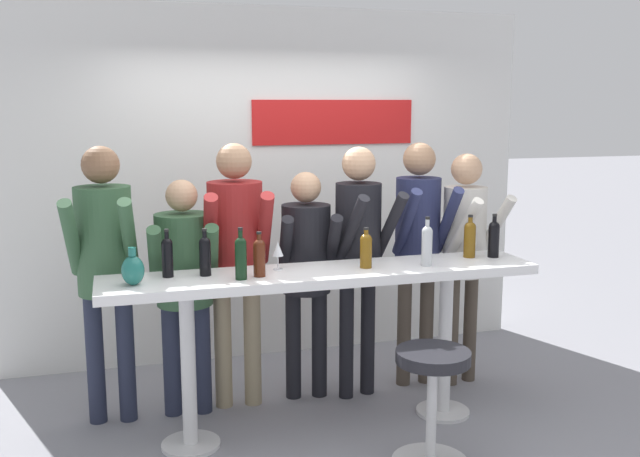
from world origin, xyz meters
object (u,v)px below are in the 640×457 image
(wine_bottle_1, at_px, (494,237))
(wine_glass_0, at_px, (278,250))
(wine_bottle_4, at_px, (470,238))
(wine_bottle_7, at_px, (366,249))
(person_center_left, at_px, (236,246))
(wine_bottle_2, at_px, (167,255))
(person_center_right, at_px, (359,242))
(person_center, at_px, (306,260))
(person_right, at_px, (418,235))
(wine_bottle_5, at_px, (427,244))
(wine_bottle_0, at_px, (259,256))
(person_left, at_px, (184,273))
(person_far_right, at_px, (465,241))
(wine_bottle_6, at_px, (241,256))
(wine_bottle_3, at_px, (205,254))
(decorative_vase, at_px, (133,270))
(person_far_left, at_px, (105,254))
(bar_stool, at_px, (432,389))
(tasting_table, at_px, (323,296))

(wine_bottle_1, bearing_deg, wine_glass_0, 178.09)
(wine_bottle_4, bearing_deg, wine_glass_0, 179.64)
(wine_bottle_7, bearing_deg, person_center_left, 144.06)
(wine_bottle_1, distance_m, wine_bottle_2, 2.15)
(wine_bottle_7, bearing_deg, person_center_right, 75.95)
(person_center, relative_size, person_right, 0.90)
(wine_bottle_4, relative_size, wine_bottle_5, 0.91)
(person_center, relative_size, wine_bottle_0, 5.95)
(wine_bottle_4, distance_m, wine_bottle_7, 0.78)
(person_center, bearing_deg, person_center_left, -172.23)
(person_left, bearing_deg, wine_bottle_5, -15.45)
(wine_bottle_5, bearing_deg, wine_bottle_0, 178.84)
(person_far_right, xyz_separation_m, wine_bottle_6, (-1.75, -0.55, 0.11))
(wine_bottle_0, xyz_separation_m, wine_bottle_3, (-0.31, 0.11, 0.01))
(person_center, bearing_deg, decorative_vase, -146.97)
(person_far_left, distance_m, person_left, 0.51)
(person_center_left, xyz_separation_m, person_center, (0.49, 0.01, -0.13))
(person_center, distance_m, decorative_vase, 1.32)
(person_center_right, height_order, wine_bottle_7, person_center_right)
(wine_bottle_5, height_order, wine_bottle_7, wine_bottle_5)
(bar_stool, relative_size, wine_bottle_7, 2.69)
(bar_stool, relative_size, wine_bottle_0, 2.55)
(person_center_left, bearing_deg, wine_bottle_2, -134.05)
(wine_bottle_2, height_order, wine_glass_0, wine_bottle_2)
(wine_bottle_4, bearing_deg, wine_bottle_3, -179.34)
(person_center, bearing_deg, wine_bottle_7, -58.84)
(bar_stool, distance_m, person_center, 1.34)
(wine_bottle_2, bearing_deg, wine_bottle_5, -5.77)
(bar_stool, relative_size, person_center, 0.43)
(wine_bottle_5, bearing_deg, wine_bottle_2, 174.23)
(person_far_left, bearing_deg, wine_bottle_2, -41.58)
(wine_bottle_5, distance_m, wine_bottle_6, 1.20)
(person_center_left, bearing_deg, wine_bottle_6, -92.45)
(person_far_left, bearing_deg, wine_glass_0, -14.48)
(person_right, height_order, wine_glass_0, person_right)
(decorative_vase, bearing_deg, bar_stool, -19.41)
(wine_bottle_4, height_order, wine_bottle_7, wine_bottle_4)
(tasting_table, distance_m, person_center_left, 0.74)
(wine_bottle_2, bearing_deg, person_right, 13.75)
(person_far_right, xyz_separation_m, decorative_vase, (-2.36, -0.51, 0.06))
(person_right, relative_size, wine_bottle_1, 6.12)
(tasting_table, relative_size, wine_bottle_6, 8.84)
(person_left, bearing_deg, person_far_left, -176.78)
(person_far_left, bearing_deg, wine_bottle_1, -3.34)
(person_center_left, height_order, wine_bottle_1, person_center_left)
(wine_bottle_4, xyz_separation_m, wine_glass_0, (-1.32, 0.01, -0.01))
(wine_bottle_2, bearing_deg, wine_glass_0, 0.16)
(person_center, distance_m, wine_bottle_4, 1.12)
(person_far_left, xyz_separation_m, wine_bottle_5, (1.97, -0.57, 0.06))
(person_far_right, bearing_deg, person_left, 168.04)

